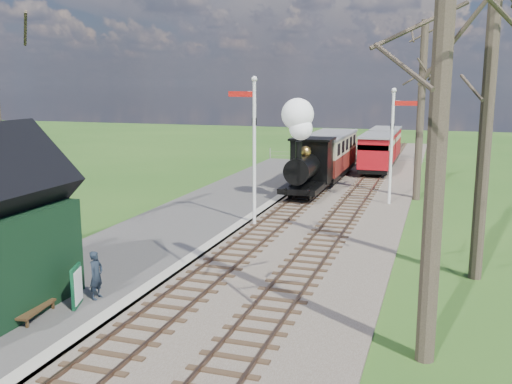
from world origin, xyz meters
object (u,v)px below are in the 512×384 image
(semaphore_near, at_px, (253,141))
(locomotive, at_px, (306,155))
(red_carriage_b, at_px, (385,144))
(person, at_px, (96,275))
(coach, at_px, (329,153))
(bench, at_px, (31,303))
(sign_board, at_px, (77,286))
(red_carriage_a, at_px, (377,152))
(semaphore_far, at_px, (393,138))

(semaphore_near, distance_m, locomotive, 6.64)
(locomotive, bearing_deg, red_carriage_b, 79.95)
(semaphore_near, relative_size, locomotive, 1.23)
(red_carriage_b, relative_size, person, 3.78)
(coach, bearing_deg, bench, -96.94)
(sign_board, distance_m, person, 0.65)
(red_carriage_a, relative_size, red_carriage_b, 1.00)
(semaphore_near, distance_m, red_carriage_b, 21.57)
(semaphore_far, distance_m, coach, 8.04)
(sign_board, bearing_deg, bench, -123.26)
(bench, bearing_deg, person, 62.48)
(person, bearing_deg, coach, -3.58)
(semaphore_near, height_order, red_carriage_b, semaphore_near)
(semaphore_far, relative_size, red_carriage_b, 1.15)
(red_carriage_b, bearing_deg, coach, -106.71)
(coach, bearing_deg, semaphore_far, -56.22)
(bench, xyz_separation_m, person, (0.83, 1.60, 0.29))
(person, bearing_deg, semaphore_near, -5.92)
(semaphore_near, height_order, bench, semaphore_near)
(semaphore_far, bearing_deg, red_carriage_b, 96.66)
(semaphore_near, height_order, sign_board, semaphore_near)
(bench, bearing_deg, sign_board, 56.74)
(sign_board, bearing_deg, coach, 84.38)
(coach, height_order, sign_board, coach)
(semaphore_far, relative_size, locomotive, 1.14)
(locomotive, bearing_deg, person, -97.25)
(sign_board, relative_size, person, 0.82)
(semaphore_near, bearing_deg, red_carriage_a, 77.89)
(semaphore_near, distance_m, red_carriage_a, 16.20)
(red_carriage_b, bearing_deg, sign_board, -98.77)
(bench, bearing_deg, coach, 83.06)
(semaphore_near, relative_size, bench, 4.42)
(semaphore_near, height_order, red_carriage_a, semaphore_near)
(coach, xyz_separation_m, red_carriage_b, (2.60, 8.66, -0.21))
(semaphore_far, relative_size, coach, 0.71)
(locomotive, relative_size, sign_board, 4.65)
(semaphore_far, height_order, locomotive, semaphore_far)
(locomotive, height_order, red_carriage_a, locomotive)
(coach, height_order, red_carriage_b, coach)
(semaphore_far, bearing_deg, semaphore_near, -130.60)
(red_carriage_b, distance_m, bench, 32.80)
(semaphore_far, bearing_deg, locomotive, 173.92)
(coach, bearing_deg, person, -95.30)
(locomotive, relative_size, person, 3.82)
(semaphore_far, distance_m, red_carriage_a, 10.04)
(coach, distance_m, person, 22.17)
(locomotive, relative_size, red_carriage_a, 1.01)
(red_carriage_a, distance_m, person, 25.65)
(bench, relative_size, person, 1.07)
(red_carriage_a, distance_m, bench, 27.39)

